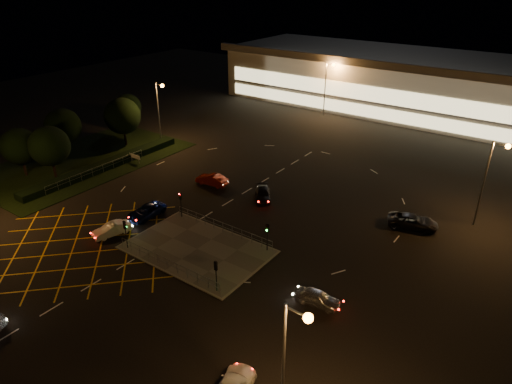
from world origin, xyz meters
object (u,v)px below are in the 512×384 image
Objects in this scene: car_right_silver at (318,298)px; car_circ_red at (212,180)px; signal_sw at (125,229)px; car_far_dkgrey at (263,194)px; signal_ne at (267,231)px; car_queue_white at (112,229)px; car_east_grey at (413,221)px; car_left_blue at (146,211)px; signal_nw at (180,199)px; signal_se at (216,270)px.

car_right_silver is 0.87× the size of car_circ_red.
car_far_dkgrey is (4.94, 17.36, -1.71)m from signal_sw.
car_queue_white is at bearing -155.21° from signal_ne.
car_far_dkgrey is at bearing 87.08° from car_circ_red.
car_circ_red is at bearing 83.10° from car_east_grey.
car_left_blue is at bearing -163.11° from car_far_dkgrey.
car_queue_white is at bearing -13.33° from signal_sw.
signal_sw reaches higher than car_circ_red.
car_far_dkgrey is (8.44, 11.62, -0.03)m from car_left_blue.
signal_nw is 1.00× the size of signal_ne.
signal_sw is at bearing 3.04° from car_queue_white.
signal_ne is 0.70× the size of car_far_dkgrey.
car_circ_red is (-7.89, -0.53, 0.08)m from car_far_dkgrey.
signal_nw and signal_ne have the same top height.
signal_nw is 0.57× the size of car_east_grey.
car_east_grey reaches higher than car_left_blue.
signal_nw is 20.65m from car_right_silver.
signal_nw is 10.73m from car_far_dkgrey.
car_left_blue is (0.00, 4.91, 0.01)m from car_queue_white.
signal_ne reaches higher than car_far_dkgrey.
signal_sw reaches higher than car_far_dkgrey.
signal_ne is 0.57× the size of car_east_grey.
signal_sw reaches higher than car_queue_white.
signal_sw is 3.98m from car_queue_white.
signal_se is 15.61m from car_queue_white.
car_east_grey is at bearing -14.21° from car_right_silver.
car_far_dkgrey is 0.83× the size of car_east_grey.
signal_ne is 17.45m from car_circ_red.
signal_ne is 17.09m from car_east_grey.
car_left_blue is at bearing 106.38° from car_queue_white.
car_far_dkgrey is (4.94, 9.38, -1.71)m from signal_nw.
signal_nw is 0.64× the size of car_left_blue.
car_circ_red is at bearing 149.38° from signal_ne.
signal_se is 9.15m from car_right_silver.
car_east_grey is at bearing 29.64° from car_left_blue.
car_east_grey is at bearing 93.34° from car_circ_red.
signal_ne is at bearing 56.24° from car_right_silver.
car_east_grey reaches higher than car_far_dkgrey.
car_right_silver is at bearing 23.53° from car_queue_white.
signal_sw and signal_ne have the same top height.
car_far_dkgrey is 18.02m from car_east_grey.
signal_ne is (0.00, 7.99, 0.00)m from signal_se.
car_left_blue is at bearing -20.32° from signal_se.
car_east_grey is (10.51, 21.36, -1.61)m from signal_se.
car_queue_white is 23.83m from car_right_silver.
car_queue_white is 1.05× the size of car_right_silver.
signal_se is at bearing -180.00° from signal_sw.
car_circ_red is at bearing 85.80° from car_left_blue.
car_right_silver is (20.14, 3.80, -1.70)m from signal_sw.
car_right_silver is 0.71× the size of car_east_grey.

